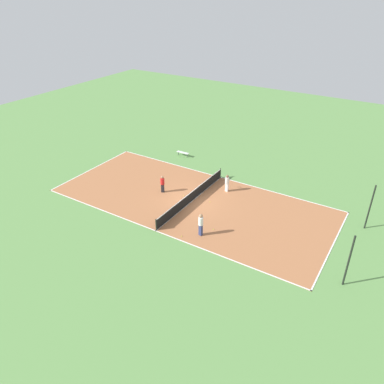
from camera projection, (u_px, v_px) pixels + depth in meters
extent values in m
plane|color=#60934C|center=(192.00, 201.00, 32.27)|extent=(80.00, 80.00, 0.00)
cube|color=#AD6B42|center=(192.00, 201.00, 32.27)|extent=(10.55, 23.87, 0.02)
cube|color=white|center=(221.00, 177.00, 36.12)|extent=(0.10, 23.87, 0.00)
cube|color=white|center=(156.00, 231.00, 28.41)|extent=(0.10, 23.87, 0.00)
cube|color=white|center=(92.00, 169.00, 37.74)|extent=(10.55, 0.10, 0.00)
cube|color=white|center=(332.00, 246.00, 26.79)|extent=(10.55, 0.10, 0.00)
cube|color=white|center=(192.00, 201.00, 32.26)|extent=(10.55, 0.10, 0.00)
cylinder|color=black|center=(220.00, 173.00, 35.80)|extent=(0.10, 0.10, 0.99)
cylinder|color=black|center=(156.00, 225.00, 28.24)|extent=(0.10, 0.10, 0.99)
cube|color=black|center=(192.00, 196.00, 32.03)|extent=(10.25, 0.03, 0.94)
cube|color=white|center=(192.00, 192.00, 31.82)|extent=(10.25, 0.04, 0.06)
cube|color=silver|center=(183.00, 152.00, 40.30)|extent=(0.36, 1.41, 0.04)
cylinder|color=#4C4C51|center=(178.00, 153.00, 40.67)|extent=(0.08, 0.08, 0.41)
cylinder|color=#4C4C51|center=(187.00, 156.00, 40.16)|extent=(0.08, 0.08, 0.41)
cube|color=black|center=(163.00, 188.00, 33.43)|extent=(0.28, 0.31, 0.80)
cylinder|color=red|center=(162.00, 181.00, 33.09)|extent=(0.47, 0.47, 0.56)
sphere|color=#A87A56|center=(162.00, 177.00, 32.89)|extent=(0.24, 0.24, 0.24)
cube|color=navy|center=(201.00, 230.00, 27.72)|extent=(0.24, 0.29, 0.92)
cylinder|color=white|center=(201.00, 221.00, 27.34)|extent=(0.42, 0.42, 0.64)
sphere|color=#A87A56|center=(201.00, 216.00, 27.11)|extent=(0.28, 0.28, 0.28)
cube|color=white|center=(227.00, 187.00, 33.55)|extent=(0.20, 0.26, 0.81)
cylinder|color=silver|center=(227.00, 180.00, 33.21)|extent=(0.37, 0.37, 0.57)
sphere|color=brown|center=(227.00, 176.00, 33.01)|extent=(0.24, 0.24, 0.24)
cylinder|color=#262626|center=(224.00, 178.00, 33.29)|extent=(0.03, 0.28, 0.03)
torus|color=black|center=(221.00, 177.00, 33.42)|extent=(0.31, 0.31, 0.02)
sphere|color=#CCE033|center=(210.00, 202.00, 32.06)|extent=(0.07, 0.07, 0.07)
sphere|color=#CCE033|center=(182.00, 236.00, 27.75)|extent=(0.07, 0.07, 0.07)
sphere|color=#CCE033|center=(213.00, 229.00, 28.51)|extent=(0.07, 0.07, 0.07)
sphere|color=#CCE033|center=(184.00, 196.00, 32.95)|extent=(0.07, 0.07, 0.07)
cylinder|color=black|center=(370.00, 207.00, 27.85)|extent=(0.12, 0.12, 3.74)
cylinder|color=black|center=(349.00, 261.00, 22.52)|extent=(0.12, 0.12, 3.74)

